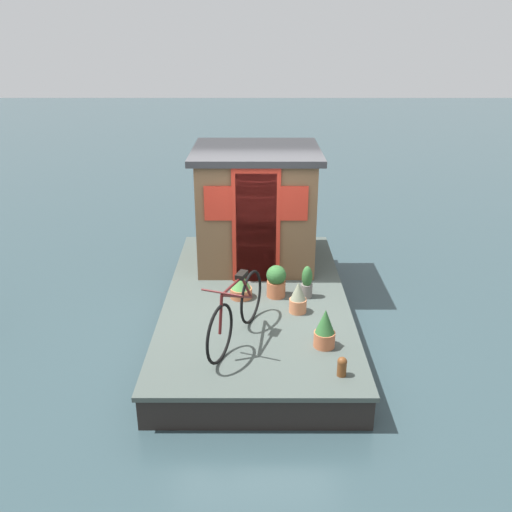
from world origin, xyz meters
TOP-DOWN VIEW (x-y plane):
  - ground_plane at (0.00, 0.00)m, footprint 60.00×60.00m
  - houseboat_deck at (0.00, 0.00)m, footprint 4.89×2.63m
  - houseboat_cabin at (1.33, 0.00)m, footprint 1.87×2.00m
  - bicycle at (-1.26, 0.24)m, footprint 1.63×0.70m
  - potted_plant_basil at (-0.52, -0.58)m, footprint 0.24×0.24m
  - potted_plant_fern at (-0.08, 0.22)m, footprint 0.32×0.32m
  - potted_plant_geranium at (-0.06, -0.73)m, footprint 0.17×0.17m
  - potted_plant_succulent at (-1.41, -0.84)m, footprint 0.26×0.26m
  - potted_plant_lavender at (-0.03, -0.29)m, footprint 0.29×0.29m
  - mooring_bollard at (-2.03, -0.96)m, footprint 0.11×0.11m

SIDE VIEW (x-z plane):
  - ground_plane at x=0.00m, z-range 0.00..0.00m
  - houseboat_deck at x=0.00m, z-range 0.00..0.47m
  - mooring_bollard at x=-2.03m, z-range 0.48..0.71m
  - potted_plant_fern at x=-0.08m, z-range 0.46..0.86m
  - potted_plant_basil at x=-0.52m, z-range 0.46..0.90m
  - potted_plant_geranium at x=-0.06m, z-range 0.45..0.94m
  - potted_plant_succulent at x=-1.41m, z-range 0.46..0.96m
  - potted_plant_lavender at x=-0.03m, z-range 0.47..0.95m
  - bicycle at x=-1.26m, z-range 0.43..1.29m
  - houseboat_cabin at x=1.33m, z-range 0.48..2.37m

